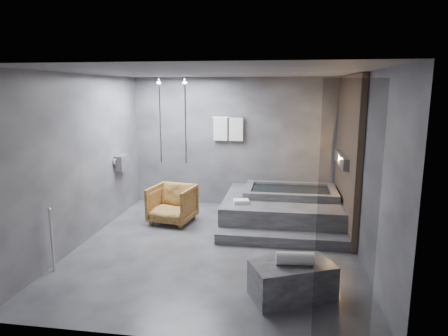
# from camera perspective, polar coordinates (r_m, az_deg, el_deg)

# --- Properties ---
(room) EXTENTS (5.00, 5.04, 2.82)m
(room) POSITION_cam_1_polar(r_m,az_deg,el_deg) (6.42, 2.70, 3.87)
(room) COLOR #2E2E30
(room) RESTS_ON ground
(tub_deck) EXTENTS (2.20, 2.00, 0.50)m
(tub_deck) POSITION_cam_1_polar(r_m,az_deg,el_deg) (7.89, 8.29, -5.86)
(tub_deck) COLOR #333336
(tub_deck) RESTS_ON ground
(tub_step) EXTENTS (2.20, 0.36, 0.18)m
(tub_step) POSITION_cam_1_polar(r_m,az_deg,el_deg) (6.82, 8.15, -10.05)
(tub_step) COLOR #333336
(tub_step) RESTS_ON ground
(concrete_bench) EXTENTS (1.13, 0.91, 0.45)m
(concrete_bench) POSITION_cam_1_polar(r_m,az_deg,el_deg) (5.20, 9.70, -15.57)
(concrete_bench) COLOR #363538
(concrete_bench) RESTS_ON ground
(driftwood_chair) EXTENTS (0.91, 0.93, 0.73)m
(driftwood_chair) POSITION_cam_1_polar(r_m,az_deg,el_deg) (7.80, -7.39, -5.13)
(driftwood_chair) COLOR #4E3113
(driftwood_chair) RESTS_ON ground
(rolled_towel) EXTENTS (0.47, 0.20, 0.16)m
(rolled_towel) POSITION_cam_1_polar(r_m,az_deg,el_deg) (5.05, 10.07, -12.60)
(rolled_towel) COLOR white
(rolled_towel) RESTS_ON concrete_bench
(deck_towel) EXTENTS (0.31, 0.25, 0.07)m
(deck_towel) POSITION_cam_1_polar(r_m,az_deg,el_deg) (7.30, 2.47, -4.81)
(deck_towel) COLOR white
(deck_towel) RESTS_ON tub_deck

